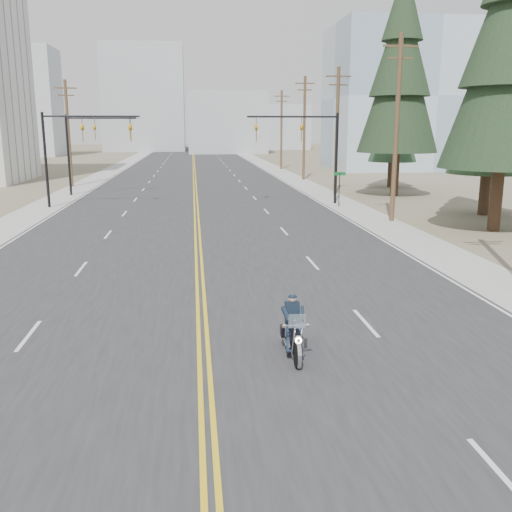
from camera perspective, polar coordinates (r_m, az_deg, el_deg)
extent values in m
plane|color=#776D56|center=(13.51, -5.06, -13.17)|extent=(400.00, 400.00, 0.00)
cube|color=#303033|center=(82.37, -6.21, 8.55)|extent=(20.00, 200.00, 0.01)
cube|color=#A5A5A0|center=(83.14, -14.24, 8.28)|extent=(3.00, 200.00, 0.01)
cube|color=#A5A5A0|center=(83.19, 1.83, 8.66)|extent=(3.00, 200.00, 0.01)
cylinder|color=black|center=(45.53, -20.28, 8.94)|extent=(0.20, 0.20, 7.00)
cylinder|color=black|center=(44.77, -16.14, 13.28)|extent=(7.00, 0.14, 0.14)
imported|color=#BF8C0C|center=(44.88, -16.99, 12.39)|extent=(0.21, 0.26, 1.30)
imported|color=#BF8C0C|center=(44.39, -12.44, 12.64)|extent=(0.21, 0.26, 1.30)
cylinder|color=black|center=(45.61, 8.02, 9.60)|extent=(0.20, 0.20, 7.00)
cylinder|color=black|center=(44.82, 3.69, 13.73)|extent=(7.00, 0.14, 0.14)
imported|color=#BF8C0C|center=(44.94, 4.58, 12.89)|extent=(0.21, 0.26, 1.30)
imported|color=#BF8C0C|center=(44.42, 0.02, 12.93)|extent=(0.21, 0.26, 1.30)
cylinder|color=black|center=(53.32, -18.25, 9.53)|extent=(0.20, 0.20, 7.00)
cylinder|color=black|center=(52.75, -15.22, 13.17)|extent=(6.00, 0.14, 0.14)
imported|color=#BF8C0C|center=(52.83, -15.84, 12.43)|extent=(0.21, 0.26, 1.30)
imported|color=#BF8C0C|center=(52.44, -12.52, 12.60)|extent=(0.21, 0.26, 1.30)
cylinder|color=black|center=(43.80, 8.32, 6.58)|extent=(0.06, 0.06, 2.60)
cube|color=#0C5926|center=(43.69, 8.37, 8.14)|extent=(0.90, 0.03, 0.25)
cylinder|color=brown|center=(37.37, 13.86, 12.15)|extent=(0.30, 0.30, 11.50)
cube|color=brown|center=(37.68, 14.28, 19.69)|extent=(2.20, 0.12, 0.12)
cube|color=brown|center=(37.59, 14.22, 18.63)|extent=(1.60, 0.12, 0.12)
cylinder|color=brown|center=(51.73, 8.09, 12.17)|extent=(0.30, 0.30, 11.00)
cube|color=brown|center=(51.91, 8.25, 17.36)|extent=(2.20, 0.12, 0.12)
cube|color=brown|center=(51.86, 8.23, 16.59)|extent=(1.60, 0.12, 0.12)
cylinder|color=brown|center=(66.38, 4.85, 12.56)|extent=(0.30, 0.30, 11.50)
cube|color=brown|center=(66.55, 4.93, 16.82)|extent=(2.20, 0.12, 0.12)
cube|color=brown|center=(66.50, 4.92, 16.22)|extent=(1.60, 0.12, 0.12)
cylinder|color=brown|center=(83.13, 2.55, 12.44)|extent=(0.30, 0.30, 11.00)
cube|color=brown|center=(83.24, 2.59, 15.68)|extent=(2.20, 0.12, 0.12)
cube|color=brown|center=(83.21, 2.58, 15.19)|extent=(1.60, 0.12, 0.12)
cylinder|color=brown|center=(61.41, -18.23, 11.50)|extent=(0.30, 0.30, 10.50)
cube|color=brown|center=(61.52, -18.53, 15.64)|extent=(2.20, 0.12, 0.12)
cube|color=brown|center=(61.49, -18.48, 14.99)|extent=(1.60, 0.12, 0.12)
cube|color=#9EB5CC|center=(88.33, 15.63, 14.94)|extent=(24.00, 16.00, 20.00)
cube|color=#B7BCC6|center=(131.94, -22.27, 14.03)|extent=(14.00, 12.00, 22.00)
cube|color=#ADB2B7|center=(137.40, -2.94, 13.17)|extent=(18.00, 14.00, 14.00)
cube|color=#B7BCC6|center=(128.63, 12.29, 13.82)|extent=(16.00, 12.00, 18.00)
cube|color=#ADB2B7|center=(152.78, -11.10, 15.16)|extent=(20.00, 15.00, 26.00)
cube|color=#B7BCC6|center=(164.10, 2.61, 12.74)|extent=(14.00, 14.00, 12.00)
cylinder|color=#382619|center=(35.84, 22.86, 5.20)|extent=(0.70, 0.70, 3.63)
cone|color=black|center=(35.75, 23.90, 16.78)|extent=(6.85, 6.85, 10.88)
cylinder|color=#382619|center=(42.30, 21.86, 5.74)|extent=(0.62, 0.62, 2.83)
cone|color=#1C341A|center=(42.08, 22.51, 13.42)|extent=(5.31, 5.31, 8.50)
cone|color=#1C341A|center=(42.22, 22.80, 16.67)|extent=(3.99, 3.99, 6.38)
cone|color=#1C341A|center=(42.49, 23.10, 19.90)|extent=(2.66, 2.66, 4.53)
cylinder|color=#382619|center=(51.76, 13.72, 7.95)|extent=(0.67, 0.67, 3.81)
cone|color=black|center=(51.73, 14.18, 16.37)|extent=(6.85, 6.85, 11.42)
cone|color=black|center=(52.06, 14.39, 19.92)|extent=(5.14, 5.14, 8.56)
cone|color=black|center=(52.58, 14.60, 23.41)|extent=(3.43, 3.43, 6.09)
cylinder|color=#382619|center=(59.69, 13.36, 7.95)|extent=(0.60, 0.60, 2.56)
cone|color=#1A341C|center=(59.51, 13.61, 12.87)|extent=(4.78, 4.78, 7.68)
cone|color=#1A341C|center=(59.57, 13.73, 14.96)|extent=(3.58, 3.58, 5.76)
cone|color=#1A341C|center=(59.71, 13.84, 17.04)|extent=(2.39, 2.39, 4.10)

